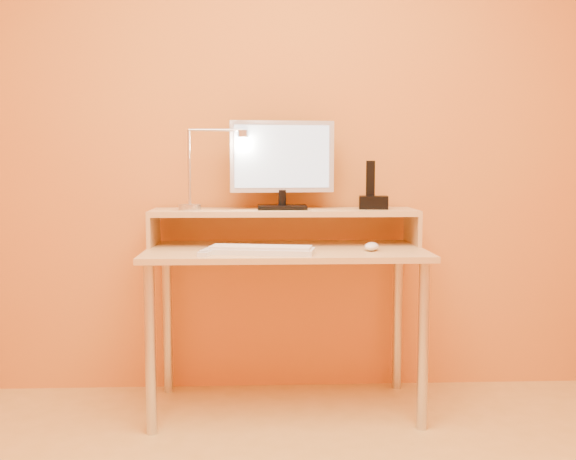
{
  "coord_description": "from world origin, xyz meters",
  "views": [
    {
      "loc": [
        -0.11,
        -1.68,
        1.09
      ],
      "look_at": [
        0.01,
        1.13,
        0.81
      ],
      "focal_mm": 41.48,
      "sensor_mm": 36.0,
      "label": 1
    }
  ],
  "objects_px": {
    "keyboard": "(261,251)",
    "mouse": "(372,246)",
    "remote_control": "(208,252)",
    "phone_dock": "(373,202)",
    "lamp_base": "(190,207)",
    "monitor_panel": "(282,157)"
  },
  "relations": [
    {
      "from": "monitor_panel",
      "to": "keyboard",
      "type": "height_order",
      "value": "monitor_panel"
    },
    {
      "from": "phone_dock",
      "to": "remote_control",
      "type": "xyz_separation_m",
      "value": [
        -0.73,
        -0.33,
        -0.18
      ]
    },
    {
      "from": "phone_dock",
      "to": "remote_control",
      "type": "distance_m",
      "value": 0.82
    },
    {
      "from": "keyboard",
      "to": "mouse",
      "type": "bearing_deg",
      "value": 19.64
    },
    {
      "from": "monitor_panel",
      "to": "phone_dock",
      "type": "bearing_deg",
      "value": -7.32
    },
    {
      "from": "phone_dock",
      "to": "keyboard",
      "type": "height_order",
      "value": "phone_dock"
    },
    {
      "from": "remote_control",
      "to": "lamp_base",
      "type": "bearing_deg",
      "value": 123.94
    },
    {
      "from": "lamp_base",
      "to": "keyboard",
      "type": "relative_size",
      "value": 0.23
    },
    {
      "from": "keyboard",
      "to": "phone_dock",
      "type": "bearing_deg",
      "value": 42.11
    },
    {
      "from": "phone_dock",
      "to": "mouse",
      "type": "distance_m",
      "value": 0.3
    },
    {
      "from": "phone_dock",
      "to": "remote_control",
      "type": "relative_size",
      "value": 0.81
    },
    {
      "from": "phone_dock",
      "to": "keyboard",
      "type": "relative_size",
      "value": 0.3
    },
    {
      "from": "lamp_base",
      "to": "monitor_panel",
      "type": "bearing_deg",
      "value": 5.51
    },
    {
      "from": "keyboard",
      "to": "remote_control",
      "type": "relative_size",
      "value": 2.7
    },
    {
      "from": "lamp_base",
      "to": "mouse",
      "type": "height_order",
      "value": "lamp_base"
    },
    {
      "from": "lamp_base",
      "to": "mouse",
      "type": "relative_size",
      "value": 0.96
    },
    {
      "from": "keyboard",
      "to": "monitor_panel",
      "type": "bearing_deg",
      "value": 83.78
    },
    {
      "from": "phone_dock",
      "to": "mouse",
      "type": "bearing_deg",
      "value": -93.83
    },
    {
      "from": "monitor_panel",
      "to": "mouse",
      "type": "distance_m",
      "value": 0.59
    },
    {
      "from": "phone_dock",
      "to": "mouse",
      "type": "height_order",
      "value": "phone_dock"
    },
    {
      "from": "monitor_panel",
      "to": "mouse",
      "type": "bearing_deg",
      "value": -40.16
    },
    {
      "from": "phone_dock",
      "to": "lamp_base",
      "type": "bearing_deg",
      "value": -170.75
    }
  ]
}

